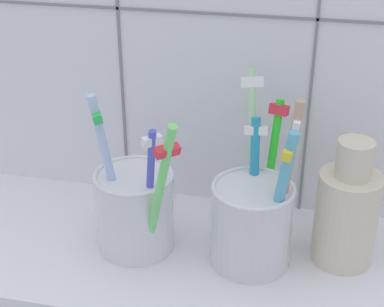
% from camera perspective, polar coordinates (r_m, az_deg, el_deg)
% --- Properties ---
extents(counter_slab, '(0.64, 0.22, 0.02)m').
position_cam_1_polar(counter_slab, '(0.65, 0.02, -10.07)').
color(counter_slab, silver).
rests_on(counter_slab, ground).
extents(tile_wall_back, '(0.64, 0.02, 0.45)m').
position_cam_1_polar(tile_wall_back, '(0.66, 2.30, 11.49)').
color(tile_wall_back, white).
rests_on(tile_wall_back, ground).
extents(toothbrush_cup_left, '(0.11, 0.11, 0.18)m').
position_cam_1_polar(toothbrush_cup_left, '(0.63, -5.48, -5.21)').
color(toothbrush_cup_left, silver).
rests_on(toothbrush_cup_left, counter_slab).
extents(toothbrush_cup_right, '(0.08, 0.12, 0.18)m').
position_cam_1_polar(toothbrush_cup_right, '(0.61, 5.89, -6.21)').
color(toothbrush_cup_right, silver).
rests_on(toothbrush_cup_right, counter_slab).
extents(ceramic_vase, '(0.06, 0.06, 0.14)m').
position_cam_1_polar(ceramic_vase, '(0.62, 14.60, -5.45)').
color(ceramic_vase, beige).
rests_on(ceramic_vase, counter_slab).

